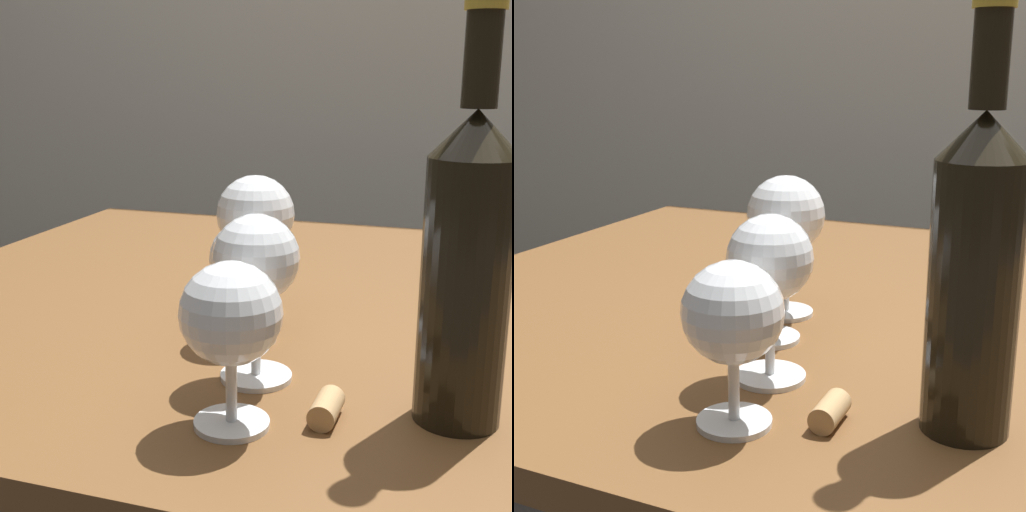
% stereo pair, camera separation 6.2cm
% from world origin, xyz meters
% --- Properties ---
extents(dining_table, '(1.24, 0.89, 0.77)m').
position_xyz_m(dining_table, '(0.00, 0.00, 0.67)').
color(dining_table, brown).
rests_on(dining_table, ground_plane).
extents(wine_glass_white, '(0.08, 0.08, 0.13)m').
position_xyz_m(wine_glass_white, '(-0.08, -0.33, 0.86)').
color(wine_glass_white, white).
rests_on(wine_glass_white, dining_table).
extents(wine_glass_empty, '(0.08, 0.08, 0.15)m').
position_xyz_m(wine_glass_empty, '(-0.09, -0.24, 0.87)').
color(wine_glass_empty, white).
rests_on(wine_glass_empty, dining_table).
extents(wine_glass_merlot, '(0.07, 0.07, 0.12)m').
position_xyz_m(wine_glass_merlot, '(-0.13, -0.15, 0.85)').
color(wine_glass_merlot, white).
rests_on(wine_glass_merlot, dining_table).
extents(wine_glass_rose, '(0.09, 0.09, 0.16)m').
position_xyz_m(wine_glass_rose, '(-0.14, -0.07, 0.88)').
color(wine_glass_rose, white).
rests_on(wine_glass_rose, dining_table).
extents(wine_bottle, '(0.07, 0.07, 0.32)m').
position_xyz_m(wine_bottle, '(0.09, -0.26, 0.90)').
color(wine_bottle, black).
rests_on(wine_bottle, dining_table).
extents(cork, '(0.02, 0.04, 0.02)m').
position_xyz_m(cork, '(-0.01, -0.30, 0.78)').
color(cork, tan).
rests_on(cork, dining_table).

